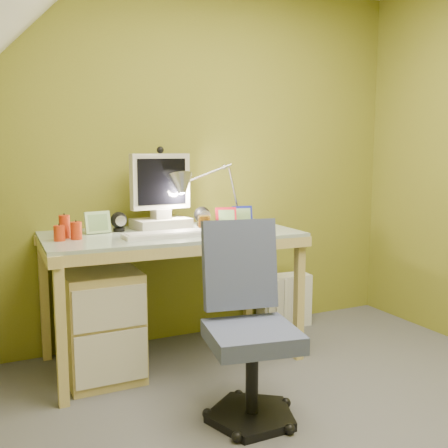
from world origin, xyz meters
name	(u,v)px	position (x,y,z in m)	size (l,w,h in m)	color
wall_back	(185,160)	(0.00, 1.60, 1.20)	(3.20, 0.01, 2.40)	olive
desk	(172,297)	(-0.24, 1.23, 0.39)	(1.47, 0.73, 0.79)	tan
monitor	(160,190)	(-0.24, 1.41, 1.02)	(0.34, 0.20, 0.47)	beige
speaker_left	(119,222)	(-0.51, 1.39, 0.85)	(0.10, 0.10, 0.12)	black
speaker_right	(202,216)	(0.03, 1.39, 0.85)	(0.10, 0.10, 0.12)	black
keyboard	(166,234)	(-0.32, 1.09, 0.80)	(0.48, 0.15, 0.02)	white
mousepad	(239,231)	(0.14, 1.09, 0.79)	(0.22, 0.15, 0.01)	#D84421
mouse	(239,228)	(0.14, 1.09, 0.81)	(0.11, 0.07, 0.04)	white
amber_tumbler	(204,224)	(-0.06, 1.15, 0.83)	(0.07, 0.07, 0.10)	#996016
candle_cluster	(66,228)	(-0.84, 1.24, 0.85)	(0.17, 0.15, 0.13)	red
photo_frame_red	(226,216)	(0.18, 1.35, 0.84)	(0.13, 0.02, 0.12)	red
photo_frame_blue	(242,215)	(0.32, 1.39, 0.84)	(0.13, 0.02, 0.11)	navy
photo_frame_green	(98,222)	(-0.64, 1.37, 0.85)	(0.15, 0.02, 0.13)	#A7D18F
desk_lamp	(226,181)	(0.21, 1.41, 1.07)	(0.53, 0.23, 0.57)	silver
task_chair	(252,336)	(-0.15, 0.38, 0.41)	(0.46, 0.46, 0.83)	#434B6F
radiator	(284,300)	(0.71, 1.47, 0.19)	(0.38, 0.15, 0.38)	silver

